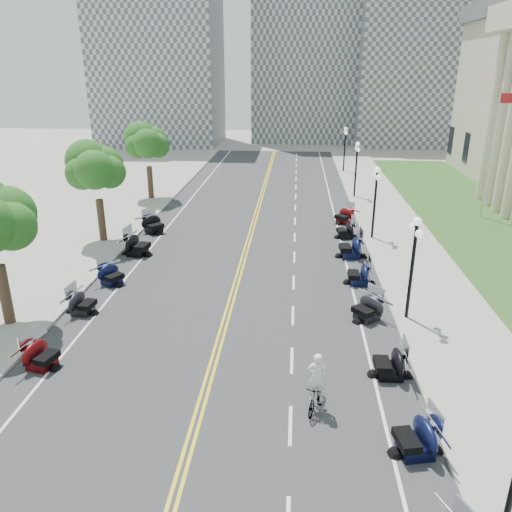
{
  "coord_description": "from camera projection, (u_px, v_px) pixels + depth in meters",
  "views": [
    {
      "loc": [
        3.14,
        -17.76,
        11.3
      ],
      "look_at": [
        1.18,
        6.75,
        2.0
      ],
      "focal_mm": 35.0,
      "sensor_mm": 36.0,
      "label": 1
    }
  ],
  "objects": [
    {
      "name": "motorcycle_s_6",
      "position": [
        82.0,
        302.0,
        24.28
      ],
      "size": [
        1.96,
        1.96,
        1.23
      ],
      "primitive_type": null,
      "rotation": [
        0.0,
        0.0,
        1.45
      ],
      "color": "black",
      "rests_on": "road"
    },
    {
      "name": "lane_dash_10",
      "position": [
        295.0,
        237.0,
        35.46
      ],
      "size": [
        0.12,
        2.0,
        0.0
      ],
      "primitive_type": "cube",
      "color": "white",
      "rests_on": "road"
    },
    {
      "name": "motorcycle_n_5",
      "position": [
        390.0,
        362.0,
        19.27
      ],
      "size": [
        1.9,
        1.9,
        1.3
      ],
      "primitive_type": null,
      "rotation": [
        0.0,
        0.0,
        -1.55
      ],
      "color": "black",
      "rests_on": "road"
    },
    {
      "name": "motorcycle_n_8",
      "position": [
        351.0,
        246.0,
        31.48
      ],
      "size": [
        2.28,
        2.28,
        1.52
      ],
      "primitive_type": null,
      "rotation": [
        0.0,
        0.0,
        -1.51
      ],
      "color": "black",
      "rests_on": "road"
    },
    {
      "name": "flagpole",
      "position": [
        490.0,
        155.0,
        38.19
      ],
      "size": [
        1.1,
        0.2,
        10.0
      ],
      "primitive_type": null,
      "color": "silver",
      "rests_on": "ground"
    },
    {
      "name": "street_lamp_3",
      "position": [
        375.0,
        203.0,
        34.14
      ],
      "size": [
        0.5,
        1.2,
        4.9
      ],
      "primitive_type": null,
      "color": "black",
      "rests_on": "sidewalk_north"
    },
    {
      "name": "road",
      "position": [
        241.0,
        267.0,
        30.11
      ],
      "size": [
        16.0,
        90.0,
        0.01
      ],
      "primitive_type": "cube",
      "color": "#333335",
      "rests_on": "ground"
    },
    {
      "name": "centerline_yellow_b",
      "position": [
        243.0,
        267.0,
        30.1
      ],
      "size": [
        0.12,
        90.0,
        0.0
      ],
      "primitive_type": "cube",
      "color": "yellow",
      "rests_on": "road"
    },
    {
      "name": "edge_line_north",
      "position": [
        348.0,
        270.0,
        29.63
      ],
      "size": [
        0.12,
        90.0,
        0.0
      ],
      "primitive_type": "cube",
      "color": "white",
      "rests_on": "road"
    },
    {
      "name": "lane_dash_6",
      "position": [
        292.0,
        360.0,
        20.54
      ],
      "size": [
        0.12,
        2.0,
        0.0
      ],
      "primitive_type": "cube",
      "color": "white",
      "rests_on": "road"
    },
    {
      "name": "distant_block_c",
      "position": [
        423.0,
        70.0,
        75.85
      ],
      "size": [
        20.0,
        14.0,
        22.0
      ],
      "primitive_type": "cube",
      "color": "gray",
      "rests_on": "ground"
    },
    {
      "name": "lane_dash_18",
      "position": [
        296.0,
        160.0,
        65.3
      ],
      "size": [
        0.12,
        2.0,
        0.0
      ],
      "primitive_type": "cube",
      "color": "white",
      "rests_on": "road"
    },
    {
      "name": "sidewalk_south",
      "position": [
        72.0,
        261.0,
        30.87
      ],
      "size": [
        5.0,
        90.0,
        0.15
      ],
      "primitive_type": "cube",
      "color": "#9E9991",
      "rests_on": "ground"
    },
    {
      "name": "tree_3",
      "position": [
        96.0,
        174.0,
        32.91
      ],
      "size": [
        4.8,
        4.8,
        9.2
      ],
      "primitive_type": null,
      "color": "#235619",
      "rests_on": "sidewalk_south"
    },
    {
      "name": "lane_dash_12",
      "position": [
        295.0,
        208.0,
        42.92
      ],
      "size": [
        0.12,
        2.0,
        0.0
      ],
      "primitive_type": "cube",
      "color": "white",
      "rests_on": "road"
    },
    {
      "name": "lawn",
      "position": [
        492.0,
        233.0,
        36.24
      ],
      "size": [
        9.0,
        60.0,
        0.1
      ],
      "primitive_type": "cube",
      "color": "#356023",
      "rests_on": "ground"
    },
    {
      "name": "lane_dash_11",
      "position": [
        295.0,
        221.0,
        39.19
      ],
      "size": [
        0.12,
        2.0,
        0.0
      ],
      "primitive_type": "cube",
      "color": "white",
      "rests_on": "road"
    },
    {
      "name": "lane_dash_7",
      "position": [
        293.0,
        315.0,
        24.27
      ],
      "size": [
        0.12,
        2.0,
        0.0
      ],
      "primitive_type": "cube",
      "color": "white",
      "rests_on": "road"
    },
    {
      "name": "cyclist_rider",
      "position": [
        318.0,
        359.0,
        16.94
      ],
      "size": [
        0.69,
        0.45,
        1.88
      ],
      "primitive_type": "imported",
      "rotation": [
        0.0,
        0.0,
        3.14
      ],
      "color": "silver",
      "rests_on": "bicycle"
    },
    {
      "name": "lane_dash_5",
      "position": [
        290.0,
        425.0,
        16.81
      ],
      "size": [
        0.12,
        2.0,
        0.0
      ],
      "primitive_type": "cube",
      "color": "white",
      "rests_on": "road"
    },
    {
      "name": "tree_4",
      "position": [
        148.0,
        147.0,
        44.09
      ],
      "size": [
        4.8,
        4.8,
        9.2
      ],
      "primitive_type": null,
      "color": "#235619",
      "rests_on": "sidewalk_south"
    },
    {
      "name": "lane_dash_13",
      "position": [
        296.0,
        196.0,
        46.65
      ],
      "size": [
        0.12,
        2.0,
        0.0
      ],
      "primitive_type": "cube",
      "color": "white",
      "rests_on": "road"
    },
    {
      "name": "motorcycle_n_4",
      "position": [
        416.0,
        436.0,
        15.38
      ],
      "size": [
        2.24,
        2.24,
        1.32
      ],
      "primitive_type": null,
      "rotation": [
        0.0,
        0.0,
        -1.36
      ],
      "color": "black",
      "rests_on": "road"
    },
    {
      "name": "bicycle",
      "position": [
        316.0,
        396.0,
        17.47
      ],
      "size": [
        1.01,
        1.85,
        1.07
      ],
      "primitive_type": "imported",
      "rotation": [
        0.0,
        0.0,
        -0.3
      ],
      "color": "#A51414",
      "rests_on": "road"
    },
    {
      "name": "lane_dash_14",
      "position": [
        296.0,
        187.0,
        50.38
      ],
      "size": [
        0.12,
        2.0,
        0.0
      ],
      "primitive_type": "cube",
      "color": "white",
      "rests_on": "road"
    },
    {
      "name": "motorcycle_n_6",
      "position": [
        367.0,
        307.0,
        23.68
      ],
      "size": [
        2.62,
        2.62,
        1.3
      ],
      "primitive_type": null,
      "rotation": [
        0.0,
        0.0,
        -0.88
      ],
      "color": "black",
      "rests_on": "road"
    },
    {
      "name": "centerline_yellow_a",
      "position": [
        239.0,
        267.0,
        30.11
      ],
      "size": [
        0.12,
        90.0,
        0.0
      ],
      "primitive_type": "cube",
      "color": "yellow",
      "rests_on": "road"
    },
    {
      "name": "street_lamp_5",
      "position": [
        345.0,
        150.0,
        56.52
      ],
      "size": [
        0.5,
        1.2,
        4.9
      ],
      "primitive_type": null,
      "color": "black",
      "rests_on": "sidewalk_north"
    },
    {
      "name": "lane_dash_9",
      "position": [
        294.0,
        257.0,
        31.73
      ],
      "size": [
        0.12,
        2.0,
        0.0
      ],
      "primitive_type": "cube",
      "color": "white",
      "rests_on": "road"
    },
    {
      "name": "motorcycle_n_7",
      "position": [
        359.0,
        273.0,
        27.59
      ],
      "size": [
        1.95,
        1.95,
        1.34
      ],
      "primitive_type": null,
      "rotation": [
        0.0,
        0.0,
        -1.59
      ],
      "color": "black",
      "rests_on": "road"
    },
    {
      "name": "distant_block_b",
      "position": [
        305.0,
        43.0,
        78.58
      ],
      "size": [
        16.0,
        12.0,
        30.0
      ],
      "primitive_type": "cube",
      "color": "gray",
      "rests_on": "ground"
    },
    {
      "name": "lane_dash_15",
      "position": [
        296.0,
        179.0,
        54.11
      ],
      "size": [
        0.12,
        2.0,
        0.0
      ],
      "primitive_type": "cube",
      "color": "white",
      "rests_on": "road"
    },
    {
      "name": "motorcycle_s_5",
      "position": [
        41.0,
        354.0,
        19.87
      ],
      "size": [
        2.16,
        2.16,
        1.25
      ],
      "primitive_type": null,
      "rotation": [
        0.0,
        0.0,
        1.33
      ],
      "color": "#590A0C",
      "rests_on": "road"
    },
    {
      "name": "lane_dash_16",
      "position": [
        296.0,
        172.0,
        57.84
      ],
      "size": [
        0.12,
        2.0,
        0.0
      ],
      "primitive_type": "cube",
      "color": "white",
      "rests_on": "road"
    },
    {
      "name": "street_lamp_2",
      "position": [
        412.0,
        269.0,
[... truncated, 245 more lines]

